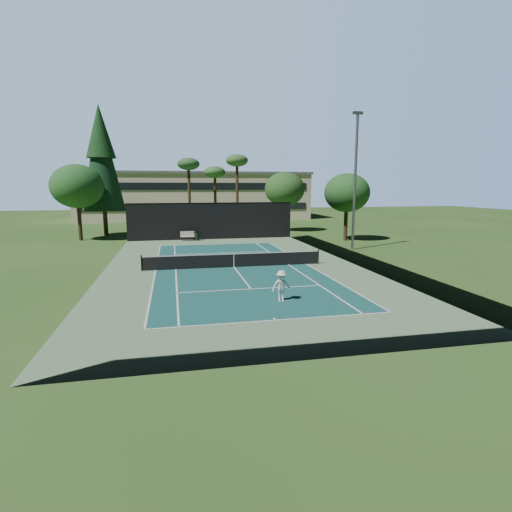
% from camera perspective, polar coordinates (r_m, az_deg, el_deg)
% --- Properties ---
extents(ground, '(160.00, 160.00, 0.00)m').
position_cam_1_polar(ground, '(28.78, -3.18, -1.62)').
color(ground, '#305821').
rests_on(ground, ground).
extents(apron_slab, '(18.00, 32.00, 0.01)m').
position_cam_1_polar(apron_slab, '(28.78, -3.18, -1.61)').
color(apron_slab, '#688D63').
rests_on(apron_slab, ground).
extents(court_surface, '(10.97, 23.77, 0.01)m').
position_cam_1_polar(court_surface, '(28.78, -3.18, -1.60)').
color(court_surface, '#1A5553').
rests_on(court_surface, ground).
extents(court_lines, '(11.07, 23.87, 0.01)m').
position_cam_1_polar(court_lines, '(28.78, -3.18, -1.58)').
color(court_lines, white).
rests_on(court_lines, ground).
extents(tennis_net, '(12.90, 0.10, 1.10)m').
position_cam_1_polar(tennis_net, '(28.68, -3.19, -0.53)').
color(tennis_net, black).
rests_on(tennis_net, ground).
extents(fence, '(18.04, 32.05, 4.03)m').
position_cam_1_polar(fence, '(28.52, -3.23, 2.36)').
color(fence, black).
rests_on(fence, ground).
extents(player, '(1.07, 0.66, 1.59)m').
position_cam_1_polar(player, '(20.18, 3.66, -4.28)').
color(player, white).
rests_on(player, ground).
extents(tennis_ball_a, '(0.08, 0.08, 0.08)m').
position_cam_1_polar(tennis_ball_a, '(16.96, -14.86, -10.04)').
color(tennis_ball_a, '#D1F237').
rests_on(tennis_ball_a, ground).
extents(tennis_ball_b, '(0.06, 0.06, 0.06)m').
position_cam_1_polar(tennis_ball_b, '(31.08, -3.84, -0.72)').
color(tennis_ball_b, '#CDE033').
rests_on(tennis_ball_b, ground).
extents(tennis_ball_c, '(0.08, 0.08, 0.08)m').
position_cam_1_polar(tennis_ball_c, '(32.15, -0.56, -0.33)').
color(tennis_ball_c, '#B2D02F').
rests_on(tennis_ball_c, ground).
extents(tennis_ball_d, '(0.07, 0.07, 0.07)m').
position_cam_1_polar(tennis_ball_d, '(33.69, -11.79, -0.07)').
color(tennis_ball_d, '#BAD730').
rests_on(tennis_ball_d, ground).
extents(park_bench, '(1.50, 0.45, 1.02)m').
position_cam_1_polar(park_bench, '(43.54, -9.77, 2.88)').
color(park_bench, beige).
rests_on(park_bench, ground).
extents(trash_bin, '(0.56, 0.56, 0.95)m').
position_cam_1_polar(trash_bin, '(43.54, -8.48, 2.83)').
color(trash_bin, black).
rests_on(trash_bin, ground).
extents(pine_tree, '(4.80, 4.80, 15.00)m').
position_cam_1_polar(pine_tree, '(50.64, -21.26, 13.54)').
color(pine_tree, '#48301F').
rests_on(pine_tree, ground).
extents(palm_a, '(2.80, 2.80, 9.32)m').
position_cam_1_polar(palm_a, '(52.00, -9.61, 12.44)').
color(palm_a, '#42301C').
rests_on(palm_a, ground).
extents(palm_b, '(2.80, 2.80, 8.42)m').
position_cam_1_polar(palm_b, '(54.22, -5.90, 11.53)').
color(palm_b, '#3F2D1B').
rests_on(palm_b, ground).
extents(palm_c, '(2.80, 2.80, 9.77)m').
position_cam_1_polar(palm_c, '(51.63, -2.73, 13.04)').
color(palm_c, '#4A2F20').
rests_on(palm_c, ground).
extents(decid_tree_a, '(5.12, 5.12, 7.62)m').
position_cam_1_polar(decid_tree_a, '(51.88, 4.12, 9.50)').
color(decid_tree_a, '#3F281B').
rests_on(decid_tree_a, ground).
extents(decid_tree_b, '(4.80, 4.80, 7.14)m').
position_cam_1_polar(decid_tree_b, '(43.86, 12.86, 8.77)').
color(decid_tree_b, '#432C1D').
rests_on(decid_tree_b, ground).
extents(decid_tree_c, '(5.44, 5.44, 8.09)m').
position_cam_1_polar(decid_tree_c, '(46.92, -24.19, 9.05)').
color(decid_tree_c, '#3F2C1B').
rests_on(decid_tree_c, ground).
extents(campus_building, '(40.50, 12.50, 8.30)m').
position_cam_1_polar(campus_building, '(74.01, -8.67, 8.56)').
color(campus_building, beige).
rests_on(campus_building, ground).
extents(light_pole, '(0.90, 0.25, 12.22)m').
position_cam_1_polar(light_pole, '(37.58, 13.98, 10.69)').
color(light_pole, '#95989D').
rests_on(light_pole, ground).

